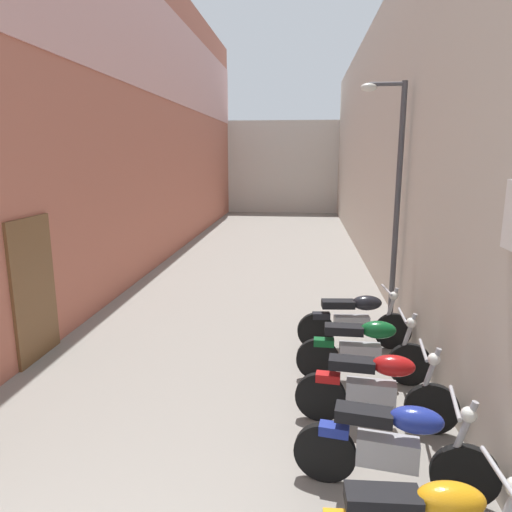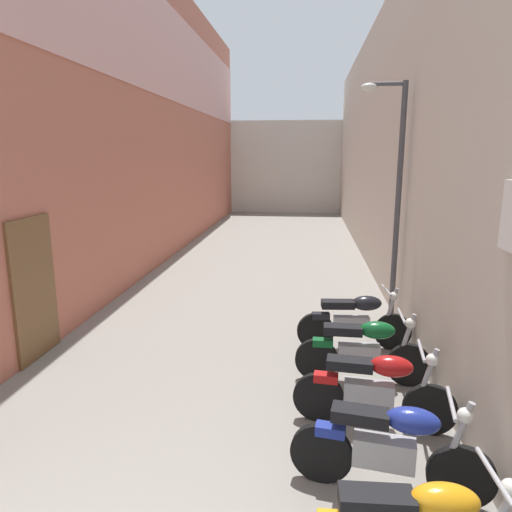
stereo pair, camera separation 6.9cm
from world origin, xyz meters
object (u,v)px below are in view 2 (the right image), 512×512
at_px(motorcycle_sixth, 355,320).
at_px(motorcycle_fifth, 363,349).
at_px(motorcycle_third, 391,445).
at_px(motorcycle_fourth, 374,387).
at_px(street_lamp, 393,187).

bearing_deg(motorcycle_sixth, motorcycle_fifth, -90.00).
relative_size(motorcycle_third, motorcycle_fourth, 0.99).
distance_m(motorcycle_third, motorcycle_fourth, 1.10).
distance_m(motorcycle_third, street_lamp, 5.10).
height_order(motorcycle_third, motorcycle_sixth, same).
height_order(motorcycle_fifth, street_lamp, street_lamp).
xyz_separation_m(motorcycle_third, motorcycle_fifth, (0.00, 2.20, 0.00)).
bearing_deg(motorcycle_fourth, street_lamp, 78.82).
bearing_deg(street_lamp, motorcycle_third, -98.56).
bearing_deg(motorcycle_sixth, motorcycle_fourth, -90.00).
xyz_separation_m(motorcycle_fifth, motorcycle_sixth, (-0.00, 1.16, 0.00)).
distance_m(motorcycle_fourth, motorcycle_sixth, 2.26).
xyz_separation_m(motorcycle_third, motorcycle_fourth, (0.00, 1.10, 0.00)).
bearing_deg(motorcycle_third, motorcycle_sixth, 90.00).
height_order(motorcycle_fourth, motorcycle_fifth, same).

